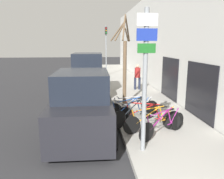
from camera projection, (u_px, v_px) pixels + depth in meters
name	position (u px, v px, depth m)	size (l,w,h in m)	color
ground_plane	(91.00, 97.00, 12.62)	(80.00, 80.00, 0.00)	#28282B
sidewalk_curb	(127.00, 86.00, 15.58)	(3.20, 32.00, 0.15)	#9E9B93
building_facade	(153.00, 41.00, 15.03)	(0.23, 32.00, 6.50)	silver
signpost	(145.00, 77.00, 5.61)	(0.52, 0.14, 3.74)	gray
bicycle_0	(163.00, 125.00, 6.88)	(1.82, 1.18, 0.85)	black
bicycle_1	(153.00, 120.00, 7.28)	(2.12, 0.70, 0.83)	black
bicycle_2	(148.00, 116.00, 7.70)	(2.00, 1.10, 0.85)	black
bicycle_3	(135.00, 113.00, 7.99)	(1.89, 1.30, 0.87)	black
bicycle_4	(131.00, 112.00, 8.14)	(2.07, 0.94, 0.91)	black
bicycle_5	(133.00, 108.00, 8.68)	(2.15, 0.50, 0.86)	black
parked_car_0	(83.00, 106.00, 7.35)	(2.14, 4.44, 2.16)	black
parked_car_1	(88.00, 77.00, 12.80)	(2.13, 4.69, 2.51)	gray
parked_car_2	(87.00, 69.00, 18.49)	(2.12, 4.15, 2.10)	#51565B
pedestrian_near	(137.00, 75.00, 13.88)	(0.42, 0.36, 1.61)	#1E2338
street_tree	(124.00, 64.00, 10.05)	(1.04, 1.84, 4.16)	brown
traffic_light	(106.00, 44.00, 19.79)	(0.20, 0.30, 4.50)	gray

